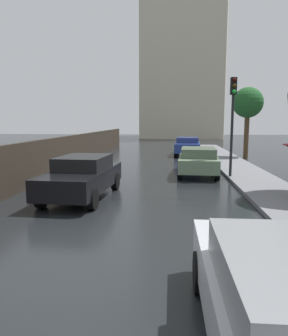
# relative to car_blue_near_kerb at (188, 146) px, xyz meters

# --- Properties ---
(ground) EXTENTS (120.00, 120.00, 0.00)m
(ground) POSITION_rel_car_blue_near_kerb_xyz_m (-2.68, -20.20, -0.75)
(ground) COLOR black
(car_blue_near_kerb) EXTENTS (2.13, 4.54, 1.40)m
(car_blue_near_kerb) POSITION_rel_car_blue_near_kerb_xyz_m (0.00, 0.00, 0.00)
(car_blue_near_kerb) COLOR navy
(car_blue_near_kerb) RESTS_ON ground
(car_black_mid_road) EXTENTS (2.08, 4.60, 1.44)m
(car_black_mid_road) POSITION_rel_car_blue_near_kerb_xyz_m (-4.33, -14.54, 0.00)
(car_black_mid_road) COLOR black
(car_black_mid_road) RESTS_ON ground
(car_green_far_ahead) EXTENTS (2.11, 4.24, 1.36)m
(car_green_far_ahead) POSITION_rel_car_blue_near_kerb_xyz_m (0.05, -9.39, -0.03)
(car_green_far_ahead) COLOR slate
(car_green_far_ahead) RESTS_ON ground
(traffic_light) EXTENTS (0.26, 0.39, 4.40)m
(traffic_light) POSITION_rel_car_blue_near_kerb_xyz_m (1.43, -10.47, 2.43)
(traffic_light) COLOR black
(traffic_light) RESTS_ON sidewalk_strip
(street_tree_mid) EXTENTS (2.12, 2.12, 4.98)m
(street_tree_mid) POSITION_rel_car_blue_near_kerb_xyz_m (4.02, -1.81, 3.08)
(street_tree_mid) COLOR #4C3823
(street_tree_mid) RESTS_ON ground
(distant_tower) EXTENTS (14.00, 12.64, 31.90)m
(distant_tower) POSITION_rel_car_blue_near_kerb_xyz_m (0.92, 28.07, 15.20)
(distant_tower) COLOR beige
(distant_tower) RESTS_ON ground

